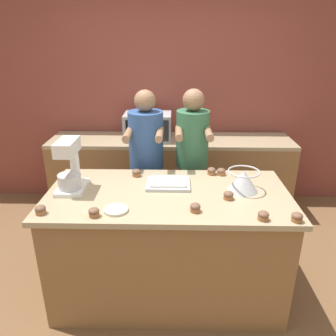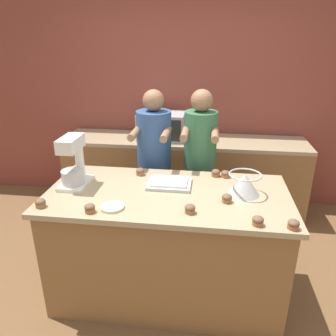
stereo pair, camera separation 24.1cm
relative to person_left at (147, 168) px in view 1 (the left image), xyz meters
The scene contains 20 objects.
ground_plane 1.11m from the person_left, 72.83° to the right, with size 16.00×16.00×0.00m, color brown.
back_wall 1.23m from the person_left, 78.56° to the left, with size 10.00×0.06×2.70m.
island_counter 0.83m from the person_left, 72.83° to the right, with size 1.81×0.89×0.92m.
back_counter 0.86m from the person_left, 73.41° to the left, with size 2.80×0.60×0.89m.
person_left is the anchor object (origin of this frame).
person_right 0.43m from the person_left, ahead, with size 0.32×0.49×1.57m.
stand_mixer 0.88m from the person_left, 126.94° to the right, with size 0.20×0.30×0.39m.
mixing_bowl 1.04m from the person_left, 40.29° to the right, with size 0.24×0.24×0.16m.
baking_tray 0.64m from the person_left, 69.17° to the right, with size 0.34×0.26×0.04m.
microwave_oven 0.77m from the person_left, 93.29° to the left, with size 0.53×0.38×0.30m.
small_plate 1.01m from the person_left, 96.75° to the right, with size 0.16×0.16×0.02m.
cupcake_0 1.08m from the person_left, 67.61° to the right, with size 0.07×0.07×0.06m.
cupcake_1 0.76m from the person_left, 29.29° to the right, with size 0.07×0.07×0.06m.
cupcake_2 1.38m from the person_left, 52.49° to the right, with size 0.07×0.07×0.06m.
cupcake_3 1.05m from the person_left, 50.95° to the right, with size 0.07×0.07×0.06m.
cupcake_4 1.21m from the person_left, 120.12° to the right, with size 0.07×0.07×0.06m.
cupcake_5 0.69m from the person_left, 31.80° to the right, with size 0.07×0.07×0.06m.
cupcake_6 1.52m from the person_left, 46.60° to the right, with size 0.07×0.07×0.06m.
cupcake_7 0.43m from the person_left, 96.66° to the right, with size 0.07×0.07×0.06m.
cupcake_8 1.11m from the person_left, 103.03° to the right, with size 0.07×0.07×0.06m.
Camera 1 is at (0.05, -2.19, 2.01)m, focal length 35.00 mm.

